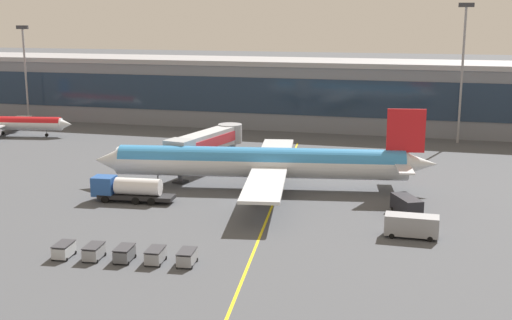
# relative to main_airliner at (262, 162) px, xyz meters

# --- Properties ---
(ground_plane) EXTENTS (700.00, 700.00, 0.00)m
(ground_plane) POSITION_rel_main_airliner_xyz_m (-0.40, -7.40, -3.75)
(ground_plane) COLOR #47494F
(apron_lead_in_line) EXTENTS (10.29, 79.41, 0.01)m
(apron_lead_in_line) POSITION_rel_main_airliner_xyz_m (3.12, -5.40, -3.74)
(apron_lead_in_line) COLOR yellow
(apron_lead_in_line) RESTS_ON ground_plane
(terminal_building) EXTENTS (190.06, 17.60, 14.38)m
(terminal_building) POSITION_rel_main_airliner_xyz_m (8.24, 54.77, 3.46)
(terminal_building) COLOR slate
(terminal_building) RESTS_ON ground_plane
(main_airliner) EXTENTS (48.00, 38.46, 11.54)m
(main_airliner) POSITION_rel_main_airliner_xyz_m (0.00, 0.00, 0.00)
(main_airliner) COLOR silver
(main_airliner) RESTS_ON ground_plane
(jet_bridge) EXTENTS (7.13, 18.62, 6.44)m
(jet_bridge) POSITION_rel_main_airliner_xyz_m (-10.66, 7.93, 0.99)
(jet_bridge) COLOR #B2B7BC
(jet_bridge) RESTS_ON ground_plane
(fuel_tanker) EXTENTS (10.98, 3.44, 3.25)m
(fuel_tanker) POSITION_rel_main_airliner_xyz_m (-15.26, -11.14, -2.00)
(fuel_tanker) COLOR #232326
(fuel_tanker) RESTS_ON ground_plane
(crew_van) EXTENTS (4.20, 5.40, 2.30)m
(crew_van) POSITION_rel_main_airliner_xyz_m (20.28, -7.98, -2.43)
(crew_van) COLOR black
(crew_van) RESTS_ON ground_plane
(lavatory_truck) EXTENTS (5.80, 2.33, 2.50)m
(lavatory_truck) POSITION_rel_main_airliner_xyz_m (21.26, -16.16, -2.33)
(lavatory_truck) COLOR gray
(lavatory_truck) RESTS_ON ground_plane
(baggage_cart_0) EXTENTS (1.85, 2.79, 1.48)m
(baggage_cart_0) POSITION_rel_main_airliner_xyz_m (-12.49, -31.61, -2.96)
(baggage_cart_0) COLOR #B2B7BC
(baggage_cart_0) RESTS_ON ground_plane
(baggage_cart_1) EXTENTS (1.85, 2.79, 1.48)m
(baggage_cart_1) POSITION_rel_main_airliner_xyz_m (-9.31, -31.29, -2.96)
(baggage_cart_1) COLOR gray
(baggage_cart_1) RESTS_ON ground_plane
(baggage_cart_2) EXTENTS (1.85, 2.79, 1.48)m
(baggage_cart_2) POSITION_rel_main_airliner_xyz_m (-6.12, -30.97, -2.96)
(baggage_cart_2) COLOR #595B60
(baggage_cart_2) RESTS_ON ground_plane
(baggage_cart_3) EXTENTS (1.85, 2.79, 1.48)m
(baggage_cart_3) POSITION_rel_main_airliner_xyz_m (-2.94, -30.65, -2.96)
(baggage_cart_3) COLOR gray
(baggage_cart_3) RESTS_ON ground_plane
(baggage_cart_4) EXTENTS (1.85, 2.79, 1.48)m
(baggage_cart_4) POSITION_rel_main_airliner_xyz_m (0.24, -30.34, -2.96)
(baggage_cart_4) COLOR gray
(baggage_cart_4) RESTS_ON ground_plane
(commuter_jet_far) EXTENTS (27.53, 21.98, 7.56)m
(commuter_jet_far) POSITION_rel_main_airliner_xyz_m (-60.23, 26.70, -1.09)
(commuter_jet_far) COLOR silver
(commuter_jet_far) RESTS_ON ground_plane
(apron_light_mast_0) EXTENTS (2.80, 0.50, 26.07)m
(apron_light_mast_0) POSITION_rel_main_airliner_xyz_m (27.55, 42.81, 11.32)
(apron_light_mast_0) COLOR gray
(apron_light_mast_0) RESTS_ON ground_plane
(apron_light_mast_2) EXTENTS (2.80, 0.50, 21.60)m
(apron_light_mast_2) POSITION_rel_main_airliner_xyz_m (-65.62, 42.81, 9.01)
(apron_light_mast_2) COLOR gray
(apron_light_mast_2) RESTS_ON ground_plane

